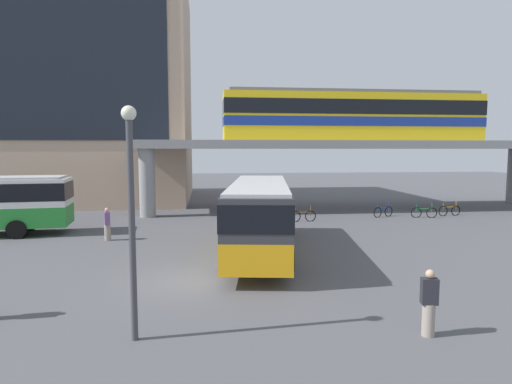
{
  "coord_description": "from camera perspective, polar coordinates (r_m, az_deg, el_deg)",
  "views": [
    {
      "loc": [
        0.61,
        -15.43,
        4.71
      ],
      "look_at": [
        3.48,
        9.89,
        2.2
      ],
      "focal_mm": 30.54,
      "sensor_mm": 36.0,
      "label": 1
    }
  ],
  "objects": [
    {
      "name": "bicycle_blue",
      "position": [
        31.7,
        16.32,
        -2.49
      ],
      "size": [
        1.67,
        0.75,
        1.04
      ],
      "color": "black",
      "rests_on": "ground_plane"
    },
    {
      "name": "train",
      "position": [
        35.14,
        12.64,
        9.75
      ],
      "size": [
        20.23,
        2.96,
        3.84
      ],
      "color": "yellow",
      "rests_on": "elevated_platform"
    },
    {
      "name": "bicycle_orange",
      "position": [
        33.86,
        24.01,
        -2.25
      ],
      "size": [
        1.78,
        0.31,
        1.04
      ],
      "color": "black",
      "rests_on": "ground_plane"
    },
    {
      "name": "ground_plane",
      "position": [
        25.87,
        -7.74,
        -4.92
      ],
      "size": [
        120.0,
        120.0,
        0.0
      ],
      "primitive_type": "plane",
      "color": "#515156"
    },
    {
      "name": "lamp_post",
      "position": [
        10.89,
        -16.03,
        -1.38
      ],
      "size": [
        0.36,
        0.36,
        5.74
      ],
      "color": "#3F3F44",
      "rests_on": "ground_plane"
    },
    {
      "name": "bicycle_brown",
      "position": [
        28.6,
        6.16,
        -3.16
      ],
      "size": [
        1.79,
        0.24,
        1.04
      ],
      "color": "black",
      "rests_on": "ground_plane"
    },
    {
      "name": "bus_main",
      "position": [
        19.66,
        0.48,
        -2.33
      ],
      "size": [
        4.09,
        11.29,
        3.22
      ],
      "color": "orange",
      "rests_on": "ground_plane"
    },
    {
      "name": "pedestrian_walking_across",
      "position": [
        23.82,
        -18.89,
        -4.12
      ],
      "size": [
        0.37,
        0.46,
        1.71
      ],
      "color": "gray",
      "rests_on": "ground_plane"
    },
    {
      "name": "pedestrian_at_kerb",
      "position": [
        12.13,
        21.71,
        -13.57
      ],
      "size": [
        0.45,
        0.34,
        1.72
      ],
      "color": "gray",
      "rests_on": "ground_plane"
    },
    {
      "name": "station_building",
      "position": [
        44.7,
        -24.81,
        11.9
      ],
      "size": [
        24.05,
        15.94,
        19.97
      ],
      "color": "tan",
      "rests_on": "ground_plane"
    },
    {
      "name": "elevated_platform",
      "position": [
        35.05,
        12.59,
        5.38
      ],
      "size": [
        33.48,
        6.34,
        5.35
      ],
      "color": "gray",
      "rests_on": "ground_plane"
    },
    {
      "name": "bicycle_green",
      "position": [
        32.23,
        21.14,
        -2.51
      ],
      "size": [
        1.77,
        0.37,
        1.04
      ],
      "color": "black",
      "rests_on": "ground_plane"
    }
  ]
}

